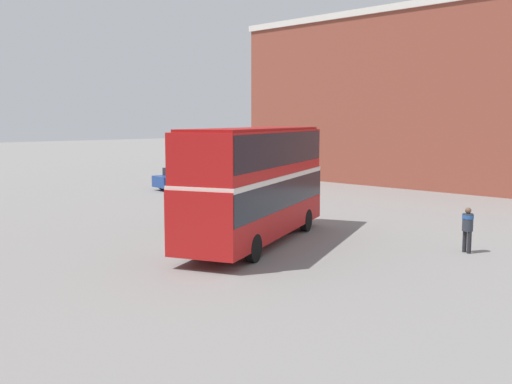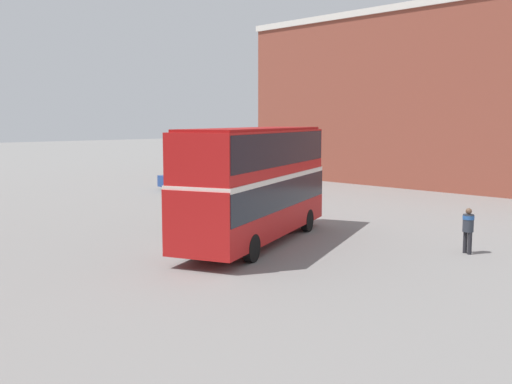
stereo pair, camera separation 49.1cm
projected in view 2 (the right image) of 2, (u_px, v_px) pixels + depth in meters
The scene contains 5 objects.
ground_plane at pixel (213, 247), 23.98m from camera, with size 240.00×240.00×0.00m, color gray.
building_row_right at pixel (457, 98), 46.25m from camera, with size 10.79×33.74×13.47m.
double_decker_bus at pixel (256, 178), 24.33m from camera, with size 10.54×6.44×4.73m.
pedestrian_foreground at pixel (468, 226), 22.60m from camera, with size 0.57×0.57×1.75m.
parked_car_kerb_near at pixel (188, 178), 43.86m from camera, with size 4.39×2.50×1.61m.
Camera 2 is at (-15.06, -18.18, 5.03)m, focal length 42.00 mm.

